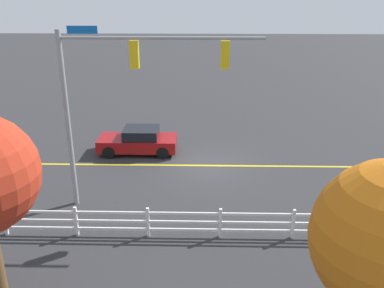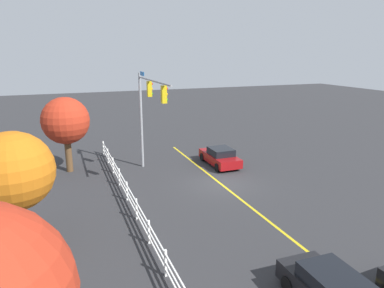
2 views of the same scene
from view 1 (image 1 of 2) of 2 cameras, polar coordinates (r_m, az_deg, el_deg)
The scene contains 5 objects.
ground_plane at distance 21.00m, azimuth 2.08°, elevation -2.98°, with size 120.00×120.00×0.00m, color #2D2D30.
lane_center_stripe at distance 21.43m, azimuth 12.85°, elevation -3.00°, with size 28.00×0.16×0.01m, color gold.
signal_assembly at distance 15.88m, azimuth -9.71°, elevation 8.07°, with size 7.55×0.38×7.18m.
car_2 at distance 22.55m, azimuth -7.35°, elevation 0.42°, with size 4.16×1.89×1.39m.
white_rail_fence at distance 15.47m, azimuth 13.75°, elevation -10.53°, with size 26.10×0.10×1.15m.
Camera 1 is at (0.32, 19.17, 8.56)m, focal length 38.82 mm.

